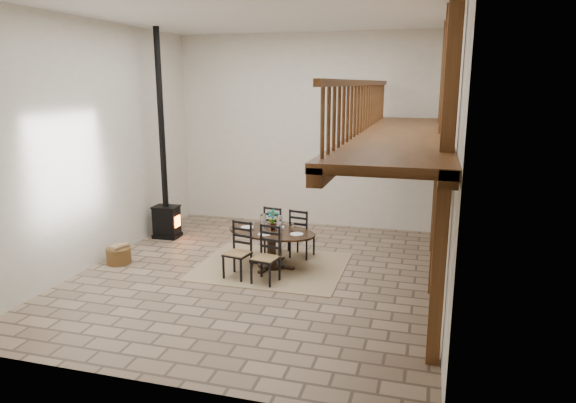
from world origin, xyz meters
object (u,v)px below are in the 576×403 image
(wood_stove, at_px, (165,192))
(log_basket, at_px, (119,255))
(dining_table, at_px, (272,246))
(log_stack, at_px, (114,256))

(wood_stove, bearing_deg, log_basket, -93.19)
(dining_table, distance_m, log_basket, 3.28)
(wood_stove, relative_size, log_basket, 9.77)
(dining_table, height_order, log_stack, dining_table)
(wood_stove, distance_m, log_stack, 2.20)
(wood_stove, height_order, log_basket, wood_stove)
(log_stack, bearing_deg, dining_table, 10.88)
(dining_table, height_order, wood_stove, wood_stove)
(log_basket, relative_size, log_stack, 1.58)
(wood_stove, xyz_separation_m, log_basket, (-0.06, -1.98, -0.95))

